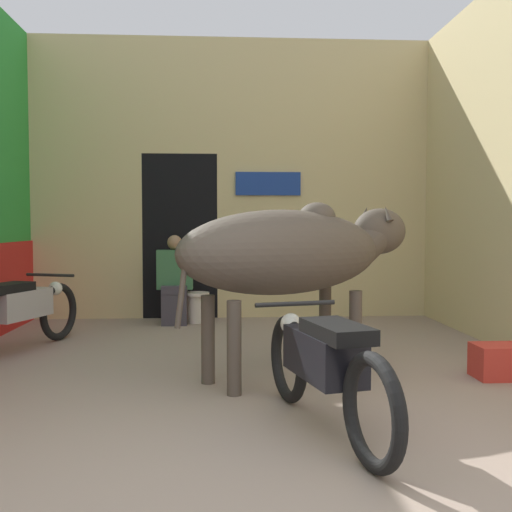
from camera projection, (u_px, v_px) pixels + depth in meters
ground_plane at (257, 507)px, 2.70m from camera, size 30.00×30.00×0.00m
wall_back_with_doorway at (216, 197)px, 8.36m from camera, size 5.40×0.93×3.80m
cow at (295, 252)px, 4.98m from camera, size 2.31×1.64×1.46m
motorcycle_near at (324, 364)px, 3.67m from camera, size 0.66×1.87×0.74m
motorcycle_far at (19, 310)px, 5.96m from camera, size 0.81×1.85×0.75m
shopkeeper_seated at (175, 279)px, 7.67m from camera, size 0.46×0.33×1.14m
plastic_stool at (196, 306)px, 7.78m from camera, size 0.34×0.34×0.40m
crate at (501, 361)px, 4.97m from camera, size 0.44×0.32×0.28m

